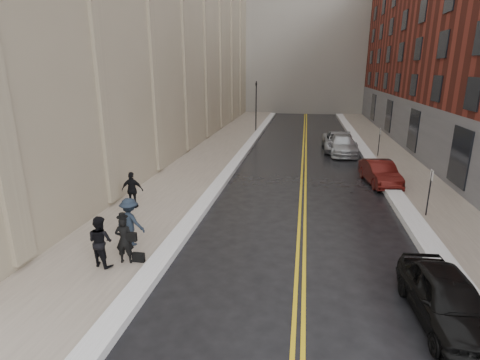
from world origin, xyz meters
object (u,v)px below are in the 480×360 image
at_px(car_black, 447,299).
at_px(car_silver_far, 339,142).
at_px(pedestrian_c, 132,190).
at_px(car_maroon, 380,173).
at_px(pedestrian_a, 100,241).
at_px(car_silver_near, 342,145).
at_px(pedestrian_b, 130,222).
at_px(pedestrian_main, 124,240).

distance_m(car_black, car_silver_far, 21.63).
bearing_deg(car_black, pedestrian_c, 147.88).
xyz_separation_m(car_maroon, car_silver_far, (-1.60, 9.04, 0.07)).
xyz_separation_m(car_maroon, pedestrian_a, (-10.75, -11.59, 0.34)).
height_order(car_silver_near, pedestrian_b, pedestrian_b).
height_order(car_maroon, pedestrian_a, pedestrian_a).
bearing_deg(car_silver_near, car_black, -89.52).
bearing_deg(pedestrian_c, car_black, 146.75).
bearing_deg(pedestrian_b, pedestrian_a, 94.33).
distance_m(car_black, pedestrian_a, 10.24).
bearing_deg(pedestrian_c, car_silver_far, -129.31).
xyz_separation_m(car_silver_near, car_silver_far, (-0.18, 1.19, 0.02)).
height_order(car_silver_near, pedestrian_a, pedestrian_a).
xyz_separation_m(car_silver_far, pedestrian_main, (-8.48, -20.32, 0.22)).
bearing_deg(car_silver_far, pedestrian_c, -125.34).
height_order(car_maroon, pedestrian_c, pedestrian_c).
relative_size(car_maroon, car_silver_near, 0.82).
xyz_separation_m(pedestrian_main, pedestrian_b, (-0.39, 1.26, 0.09)).
bearing_deg(car_silver_near, car_silver_far, 96.47).
height_order(pedestrian_main, pedestrian_c, pedestrian_c).
distance_m(car_silver_far, pedestrian_a, 22.58).
distance_m(car_maroon, car_silver_far, 9.18).
xyz_separation_m(car_maroon, pedestrian_b, (-10.47, -10.02, 0.38)).
distance_m(car_maroon, car_silver_near, 7.98).
xyz_separation_m(pedestrian_a, pedestrian_b, (0.28, 1.57, 0.04)).
height_order(car_black, pedestrian_b, pedestrian_b).
distance_m(pedestrian_b, pedestrian_c, 3.99).
distance_m(car_black, pedestrian_b, 10.24).
xyz_separation_m(pedestrian_a, pedestrian_c, (-1.34, 5.21, -0.00)).
height_order(car_black, pedestrian_a, pedestrian_a).
xyz_separation_m(car_black, car_silver_far, (-1.04, 21.61, 0.06)).
bearing_deg(car_maroon, car_silver_far, 92.30).
distance_m(car_silver_far, pedestrian_main, 22.02).
relative_size(car_black, pedestrian_b, 2.23).
bearing_deg(pedestrian_main, car_maroon, -141.16).
xyz_separation_m(pedestrian_b, pedestrian_c, (-1.63, 3.64, -0.05)).
bearing_deg(car_black, pedestrian_a, 170.61).
xyz_separation_m(car_silver_near, pedestrian_b, (-9.05, -17.87, 0.33)).
height_order(car_black, pedestrian_main, pedestrian_main).
distance_m(pedestrian_a, pedestrian_c, 5.38).
bearing_deg(pedestrian_c, pedestrian_b, 109.00).
xyz_separation_m(car_silver_far, pedestrian_c, (-10.50, -15.43, 0.27)).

